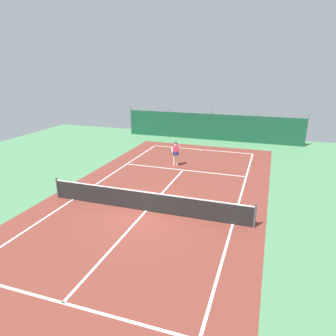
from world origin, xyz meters
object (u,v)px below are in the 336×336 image
(tennis_player, at_px, (176,152))
(parked_car, at_px, (216,125))
(tennis_net, at_px, (146,201))
(tennis_ball_midcourt, at_px, (221,156))
(tennis_ball_near_player, at_px, (163,147))

(tennis_player, distance_m, parked_car, 11.75)
(tennis_net, bearing_deg, tennis_ball_midcourt, 79.92)
(tennis_net, height_order, tennis_ball_near_player, tennis_net)
(tennis_ball_midcourt, height_order, parked_car, parked_car)
(tennis_player, relative_size, tennis_ball_near_player, 24.85)
(tennis_ball_near_player, height_order, tennis_ball_midcourt, same)
(tennis_net, xyz_separation_m, parked_car, (-0.13, 18.90, 0.33))
(tennis_ball_near_player, height_order, parked_car, parked_car)
(tennis_net, height_order, parked_car, parked_car)
(tennis_net, xyz_separation_m, tennis_player, (-0.76, 7.17, 0.45))
(tennis_ball_near_player, distance_m, parked_car, 7.89)
(parked_car, bearing_deg, tennis_ball_midcourt, 105.22)
(tennis_ball_midcourt, bearing_deg, parked_car, 103.14)
(tennis_net, relative_size, parked_car, 2.37)
(tennis_ball_midcourt, xyz_separation_m, parked_car, (-1.98, 8.50, 0.81))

